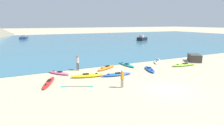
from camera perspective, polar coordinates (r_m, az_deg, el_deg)
The scene contains 17 objects.
ground_plane at distance 15.47m, azimuth 17.74°, elevation -8.13°, with size 400.00×400.00×0.00m, color tan.
bay_water at distance 56.11m, azimuth -15.08°, elevation 6.99°, with size 160.00×70.00×0.06m, color teal.
kayak_on_sand_0 at distance 20.81m, azimuth 12.17°, elevation -2.01°, with size 1.62×2.89×0.32m.
kayak_on_sand_1 at distance 18.00m, azimuth -8.01°, elevation -4.09°, with size 3.42×1.38×0.38m.
kayak_on_sand_2 at distance 25.57m, azimuth 14.54°, elevation 0.60°, with size 2.86×2.85×0.29m.
kayak_on_sand_3 at distance 19.73m, azimuth -16.94°, elevation -3.11°, with size 2.20×2.52×0.32m.
kayak_on_sand_4 at distance 21.04m, azimuth -1.80°, elevation -1.52°, with size 3.06×2.11×0.35m.
kayak_on_sand_5 at distance 24.30m, azimuth 22.40°, elevation -0.55°, with size 3.64×1.07×0.33m.
kayak_on_sand_6 at distance 16.97m, azimuth -19.95°, elevation -5.97°, with size 1.74×3.34×0.30m.
kayak_on_sand_7 at distance 22.71m, azimuth 4.68°, elevation -0.54°, with size 1.05×3.38×0.30m.
kayak_on_sand_8 at distance 18.33m, azimuth 1.54°, elevation -3.77°, with size 3.31×1.01×0.31m.
person_near_foreground at distance 14.81m, azimuth 3.37°, elevation -4.71°, with size 0.32×0.23×1.60m.
person_near_waterline at distance 20.56m, azimuth -11.18°, elevation 0.34°, with size 0.36×0.30×1.76m.
moored_boat_0 at distance 56.02m, azimuth 9.77°, elevation 7.87°, with size 3.57×3.00×1.70m.
moored_boat_1 at distance 67.15m, azimuth -26.87°, elevation 7.38°, with size 2.80×3.83×1.34m.
loose_paddle at distance 15.60m, azimuth -11.35°, elevation -7.52°, with size 2.62×1.27×0.03m.
shoreline_rock at distance 27.72m, azimuth 25.31°, elevation 1.53°, with size 1.49×2.26×1.04m, color #423D38.
Camera 1 is at (-10.12, -10.39, 5.39)m, focal length 28.00 mm.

